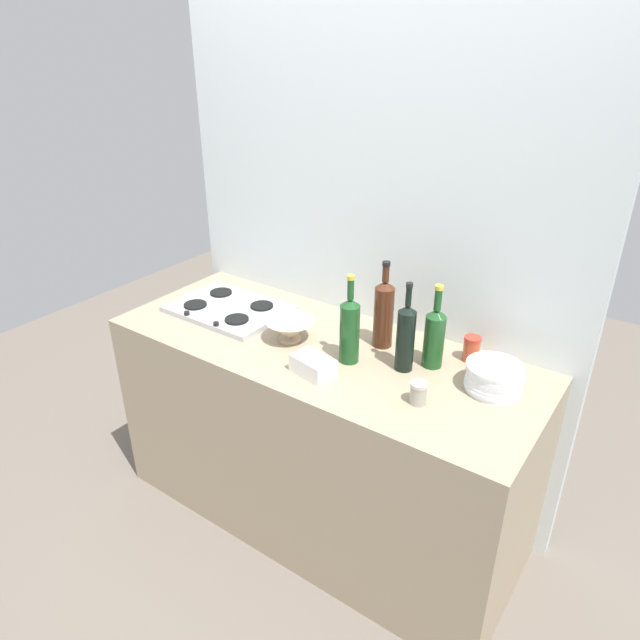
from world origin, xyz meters
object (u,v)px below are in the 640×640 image
Objects in this scene: stovetop_hob at (229,308)px; mixing_bowl at (290,329)px; wine_bottle_mid_left at (406,337)px; wine_bottle_leftmost at (384,312)px; condiment_jar_front at (471,349)px; wine_bottle_rightmost at (350,329)px; plate_stack at (494,377)px; wine_bottle_mid_right at (434,336)px; butter_dish at (313,366)px; condiment_jar_rear at (418,393)px.

mixing_bowl is at bearing -7.69° from stovetop_hob.
wine_bottle_mid_left is at bearing 1.06° from stovetop_hob.
wine_bottle_leftmost reaches higher than stovetop_hob.
condiment_jar_front is at bearing 11.67° from stovetop_hob.
plate_stack is at bearing 13.48° from wine_bottle_rightmost.
condiment_jar_front is (1.07, 0.22, 0.04)m from stovetop_hob.
wine_bottle_mid_left is 1.06× the size of wine_bottle_mid_right.
wine_bottle_rightmost is 0.30m from mixing_bowl.
condiment_jar_front reaches higher than mixing_bowl.
wine_bottle_mid_right is at bearing -131.79° from condiment_jar_front.
butter_dish is at bearing -34.39° from mixing_bowl.
wine_bottle_mid_left is 1.75× the size of mixing_bowl.
butter_dish is (-0.26, -0.23, -0.10)m from wine_bottle_mid_left.
wine_bottle_leftmost is 3.55× the size of condiment_jar_front.
wine_bottle_rightmost is at bearing 163.50° from condiment_jar_rear.
wine_bottle_mid_left is at bearing -131.91° from condiment_jar_front.
wine_bottle_leftmost is 0.19m from wine_bottle_mid_left.
wine_bottle_rightmost is at bearing -160.88° from wine_bottle_mid_left.
stovetop_hob is 1.04m from condiment_jar_rear.
wine_bottle_mid_right is at bearing 105.10° from condiment_jar_rear.
plate_stack is 0.29m from condiment_jar_rear.
plate_stack is (1.21, 0.07, 0.04)m from stovetop_hob.
mixing_bowl is at bearing -171.17° from plate_stack.
wine_bottle_leftmost reaches higher than wine_bottle_mid_left.
butter_dish is 0.41m from condiment_jar_rear.
butter_dish is at bearing -135.73° from condiment_jar_front.
condiment_jar_rear is at bearing -8.60° from stovetop_hob.
wine_bottle_mid_right reaches higher than condiment_jar_front.
condiment_jar_front reaches higher than condiment_jar_rear.
condiment_jar_front is (0.44, 0.43, 0.02)m from butter_dish.
wine_bottle_rightmost is (0.68, -0.05, 0.12)m from stovetop_hob.
wine_bottle_rightmost is at bearing -4.45° from stovetop_hob.
mixing_bowl is at bearing -179.95° from wine_bottle_rightmost.
condiment_jar_front is 1.25× the size of condiment_jar_rear.
wine_bottle_mid_right reaches higher than plate_stack.
wine_bottle_mid_left reaches higher than plate_stack.
plate_stack is 0.83m from mixing_bowl.
plate_stack is at bearing 25.83° from butter_dish.
wine_bottle_mid_left is at bearing -170.11° from plate_stack.
condiment_jar_rear reaches higher than butter_dish.
wine_bottle_rightmost reaches higher than wine_bottle_mid_left.
wine_bottle_rightmost is 3.51× the size of condiment_jar_front.
plate_stack is 1.31× the size of butter_dish.
wine_bottle_rightmost reaches higher than plate_stack.
wine_bottle_leftmost is 1.79× the size of mixing_bowl.
plate_stack is 0.58× the size of wine_bottle_leftmost.
butter_dish is at bearing -106.66° from wine_bottle_leftmost.
wine_bottle_rightmost reaches higher than mixing_bowl.
wine_bottle_leftmost reaches higher than plate_stack.
wine_bottle_mid_right is at bearing 15.30° from mixing_bowl.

